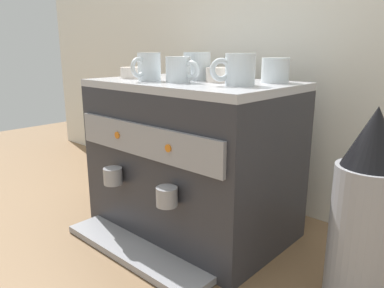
{
  "coord_description": "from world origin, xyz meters",
  "views": [
    {
      "loc": [
        0.76,
        -0.82,
        0.57
      ],
      "look_at": [
        0.0,
        0.0,
        0.28
      ],
      "focal_mm": 34.19,
      "sensor_mm": 36.0,
      "label": 1
    }
  ],
  "objects": [
    {
      "name": "ceramic_cup_2",
      "position": [
        0.21,
        0.12,
        0.52
      ],
      "size": [
        0.11,
        0.08,
        0.07
      ],
      "color": "silver",
      "rests_on": "espresso_machine"
    },
    {
      "name": "ground_plane",
      "position": [
        0.0,
        0.0,
        0.0
      ],
      "size": [
        4.0,
        4.0,
        0.0
      ],
      "primitive_type": "plane",
      "color": "brown"
    },
    {
      "name": "ceramic_bowl_1",
      "position": [
        -0.21,
        -0.04,
        0.5
      ],
      "size": [
        0.1,
        0.1,
        0.04
      ],
      "color": "beige",
      "rests_on": "espresso_machine"
    },
    {
      "name": "ceramic_cup_1",
      "position": [
        0.01,
        -0.07,
        0.52
      ],
      "size": [
        0.11,
        0.07,
        0.07
      ],
      "color": "silver",
      "rests_on": "espresso_machine"
    },
    {
      "name": "coffee_grinder",
      "position": [
        0.54,
        -0.04,
        0.22
      ],
      "size": [
        0.14,
        0.14,
        0.46
      ],
      "color": "#939399",
      "rests_on": "ground_plane"
    },
    {
      "name": "tiled_backsplash_wall",
      "position": [
        0.0,
        0.35,
        0.55
      ],
      "size": [
        2.8,
        0.03,
        1.1
      ],
      "primitive_type": "cube",
      "color": "silver",
      "rests_on": "ground_plane"
    },
    {
      "name": "espresso_machine",
      "position": [
        0.0,
        -0.0,
        0.24
      ],
      "size": [
        0.61,
        0.5,
        0.48
      ],
      "color": "#2D2D33",
      "rests_on": "ground_plane"
    },
    {
      "name": "milk_pitcher",
      "position": [
        -0.47,
        0.01,
        0.08
      ],
      "size": [
        0.08,
        0.08,
        0.16
      ],
      "primitive_type": "cylinder",
      "color": "#B7B7BC",
      "rests_on": "ground_plane"
    },
    {
      "name": "ceramic_cup_0",
      "position": [
        -0.09,
        -0.09,
        0.52
      ],
      "size": [
        0.07,
        0.11,
        0.08
      ],
      "color": "silver",
      "rests_on": "espresso_machine"
    },
    {
      "name": "ceramic_cup_3",
      "position": [
        0.19,
        -0.03,
        0.52
      ],
      "size": [
        0.09,
        0.11,
        0.08
      ],
      "color": "silver",
      "rests_on": "espresso_machine"
    },
    {
      "name": "ceramic_bowl_0",
      "position": [
        0.09,
        0.03,
        0.5
      ],
      "size": [
        0.09,
        0.09,
        0.04
      ],
      "color": "beige",
      "rests_on": "espresso_machine"
    },
    {
      "name": "ceramic_cup_4",
      "position": [
        -0.02,
        0.04,
        0.52
      ],
      "size": [
        0.13,
        0.08,
        0.08
      ],
      "color": "silver",
      "rests_on": "espresso_machine"
    }
  ]
}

